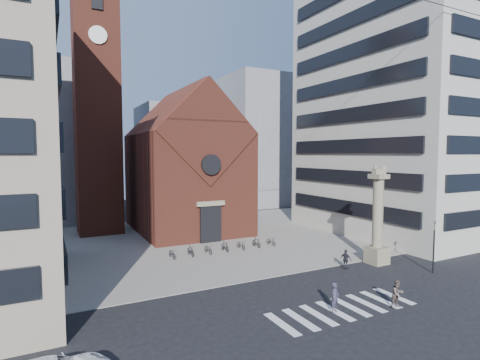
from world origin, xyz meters
The scene contains 21 objects.
ground centered at (0.00, 0.00, 0.00)m, with size 120.00×120.00×0.00m, color black.
piazza centered at (0.00, 19.00, 0.03)m, with size 46.00×30.00×0.05m, color gray.
zebra_crossing centered at (0.55, -3.00, 0.01)m, with size 10.20×3.20×0.01m, color white, non-canonical shape.
church centered at (0.00, 25.04, 7.98)m, with size 12.00×16.65×18.00m.
campanile centered at (-10.00, 28.00, 15.74)m, with size 5.50×5.50×31.20m.
building_right centered at (24.00, 12.00, 16.00)m, with size 18.00×22.00×32.00m, color #B3AFA2.
bg_block_left centered at (-20.00, 40.00, 11.00)m, with size 16.00×14.00×22.00m, color gray.
bg_block_mid centered at (6.00, 45.00, 9.00)m, with size 14.00×12.00×18.00m, color gray.
bg_block_right centered at (22.00, 42.00, 12.00)m, with size 16.00×14.00×24.00m, color gray.
lion_column centered at (10.01, 3.00, 3.46)m, with size 1.63×1.60×8.68m.
traffic_light centered at (12.00, -1.00, 2.29)m, with size 0.13×0.16×4.30m.
pedestrian_0 centered at (-0.27, -3.18, 0.93)m, with size 0.68×0.45×1.86m, color #323043.
pedestrian_1 centered at (3.75, -4.42, 0.89)m, with size 0.86×0.67×1.77m, color #5A4C48.
pedestrian_2 centered at (6.40, 3.00, 0.83)m, with size 0.98×0.41×1.67m, color #24242B.
scooter_0 centered at (-5.59, 12.73, 0.49)m, with size 0.59×1.69×0.89m, color black.
scooter_1 centered at (-3.80, 12.73, 0.54)m, with size 0.46×1.64×0.99m, color black.
scooter_2 centered at (-2.01, 12.73, 0.49)m, with size 0.59×1.69×0.89m, color black.
scooter_3 centered at (-0.22, 12.73, 0.54)m, with size 0.46×1.64×0.99m, color black.
scooter_4 centered at (1.57, 12.73, 0.49)m, with size 0.59×1.69×0.89m, color black.
scooter_5 centered at (3.37, 12.73, 0.54)m, with size 0.46×1.64×0.99m, color black.
scooter_6 centered at (5.16, 12.73, 0.49)m, with size 0.59×1.69×0.89m, color black.
Camera 1 is at (-15.58, -20.21, 9.68)m, focal length 28.00 mm.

